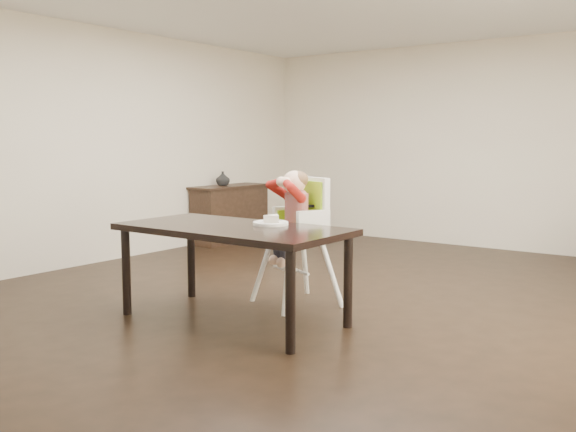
{
  "coord_description": "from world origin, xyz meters",
  "views": [
    {
      "loc": [
        3.1,
        -4.8,
        1.41
      ],
      "look_at": [
        -0.04,
        -0.48,
        0.78
      ],
      "focal_mm": 40.0,
      "sensor_mm": 36.0,
      "label": 1
    }
  ],
  "objects": [
    {
      "name": "dining_table",
      "position": [
        -0.13,
        -1.08,
        0.67
      ],
      "size": [
        1.8,
        0.9,
        0.75
      ],
      "color": "black",
      "rests_on": "ground"
    },
    {
      "name": "vase",
      "position": [
        -2.78,
        1.77,
        0.89
      ],
      "size": [
        0.25,
        0.26,
        0.19
      ],
      "primitive_type": "imported",
      "rotation": [
        0.0,
        0.0,
        0.42
      ],
      "color": "#99999E",
      "rests_on": "sideboard"
    },
    {
      "name": "sideboard",
      "position": [
        -2.78,
        1.91,
        0.4
      ],
      "size": [
        0.44,
        1.26,
        0.79
      ],
      "color": "black",
      "rests_on": "ground"
    },
    {
      "name": "room_walls",
      "position": [
        0.0,
        0.0,
        1.86
      ],
      "size": [
        6.02,
        7.02,
        2.71
      ],
      "color": "beige",
      "rests_on": "ground"
    },
    {
      "name": "ground",
      "position": [
        0.0,
        0.0,
        0.0
      ],
      "size": [
        7.0,
        7.0,
        0.0
      ],
      "primitive_type": "plane",
      "color": "black",
      "rests_on": "ground"
    },
    {
      "name": "plate",
      "position": [
        0.08,
        -0.86,
        0.78
      ],
      "size": [
        0.32,
        0.32,
        0.08
      ],
      "rotation": [
        0.0,
        0.0,
        -0.18
      ],
      "color": "white",
      "rests_on": "dining_table"
    },
    {
      "name": "high_chair",
      "position": [
        -0.02,
        -0.35,
        0.82
      ],
      "size": [
        0.64,
        0.64,
        1.16
      ],
      "rotation": [
        0.0,
        0.0,
        -0.42
      ],
      "color": "white",
      "rests_on": "ground"
    }
  ]
}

